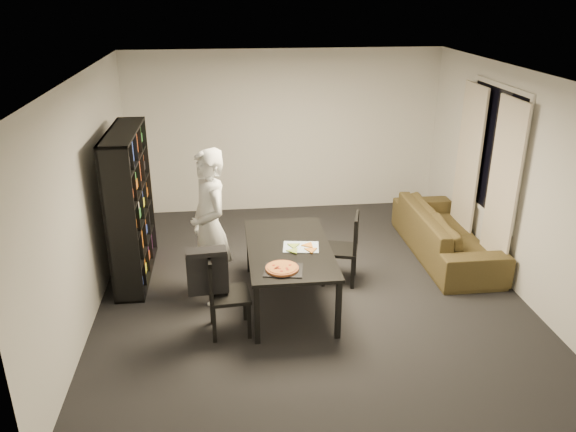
{
  "coord_description": "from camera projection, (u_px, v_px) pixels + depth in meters",
  "views": [
    {
      "loc": [
        -0.95,
        -6.06,
        3.46
      ],
      "look_at": [
        -0.28,
        -0.2,
        1.05
      ],
      "focal_mm": 35.0,
      "sensor_mm": 36.0,
      "label": 1
    }
  ],
  "objects": [
    {
      "name": "sofa",
      "position": [
        446.0,
        233.0,
        7.72
      ],
      "size": [
        0.87,
        2.22,
        0.65
      ],
      "primitive_type": "imported",
      "rotation": [
        0.0,
        0.0,
        1.57
      ],
      "color": "#392F16",
      "rests_on": "room"
    },
    {
      "name": "window_frame",
      "position": [
        493.0,
        151.0,
        7.23
      ],
      "size": [
        0.03,
        1.52,
        1.72
      ],
      "primitive_type": "cube",
      "color": "white",
      "rests_on": "room"
    },
    {
      "name": "kitchen_towel",
      "position": [
        301.0,
        247.0,
        6.39
      ],
      "size": [
        0.44,
        0.36,
        0.01
      ],
      "primitive_type": "cube",
      "rotation": [
        0.0,
        0.0,
        -0.15
      ],
      "color": "white",
      "rests_on": "dining_table"
    },
    {
      "name": "baking_tray",
      "position": [
        283.0,
        270.0,
        5.87
      ],
      "size": [
        0.45,
        0.38,
        0.01
      ],
      "primitive_type": "cube",
      "rotation": [
        0.0,
        0.0,
        -0.17
      ],
      "color": "black",
      "rests_on": "dining_table"
    },
    {
      "name": "room",
      "position": [
        310.0,
        188.0,
        6.49
      ],
      "size": [
        5.01,
        5.51,
        2.61
      ],
      "color": "black",
      "rests_on": "ground"
    },
    {
      "name": "pizza_slices",
      "position": [
        301.0,
        248.0,
        6.35
      ],
      "size": [
        0.47,
        0.44,
        0.01
      ],
      "primitive_type": null,
      "rotation": [
        0.0,
        0.0,
        -0.43
      ],
      "color": "gold",
      "rests_on": "dining_table"
    },
    {
      "name": "bookshelf",
      "position": [
        130.0,
        206.0,
        6.94
      ],
      "size": [
        0.35,
        1.5,
        1.9
      ],
      "primitive_type": "cube",
      "color": "black",
      "rests_on": "room"
    },
    {
      "name": "curtain_right",
      "position": [
        468.0,
        166.0,
        7.83
      ],
      "size": [
        0.03,
        0.7,
        2.25
      ],
      "primitive_type": "cube",
      "color": "beige",
      "rests_on": "room"
    },
    {
      "name": "dining_table",
      "position": [
        289.0,
        252.0,
        6.43
      ],
      "size": [
        0.95,
        1.7,
        0.71
      ],
      "color": "black",
      "rests_on": "room"
    },
    {
      "name": "chair_right",
      "position": [
        347.0,
        244.0,
        6.93
      ],
      "size": [
        0.52,
        0.52,
        0.91
      ],
      "rotation": [
        0.0,
        0.0,
        -1.85
      ],
      "color": "black",
      "rests_on": "room"
    },
    {
      "name": "pepperoni_pizza",
      "position": [
        282.0,
        268.0,
        5.86
      ],
      "size": [
        0.35,
        0.35,
        0.03
      ],
      "rotation": [
        0.0,
        0.0,
        -0.13
      ],
      "color": "#A4562F",
      "rests_on": "dining_table"
    },
    {
      "name": "draped_jacket",
      "position": [
        207.0,
        270.0,
        5.78
      ],
      "size": [
        0.43,
        0.21,
        0.51
      ],
      "rotation": [
        0.0,
        0.0,
        1.65
      ],
      "color": "black",
      "rests_on": "chair_left"
    },
    {
      "name": "chair_left",
      "position": [
        221.0,
        289.0,
        5.89
      ],
      "size": [
        0.46,
        0.46,
        0.92
      ],
      "rotation": [
        0.0,
        0.0,
        1.65
      ],
      "color": "black",
      "rests_on": "room"
    },
    {
      "name": "curtain_left",
      "position": [
        502.0,
        190.0,
        6.87
      ],
      "size": [
        0.03,
        0.7,
        2.25
      ],
      "primitive_type": "cube",
      "color": "beige",
      "rests_on": "room"
    },
    {
      "name": "window_pane",
      "position": [
        494.0,
        151.0,
        7.23
      ],
      "size": [
        0.02,
        1.4,
        1.6
      ],
      "primitive_type": "cube",
      "color": "black",
      "rests_on": "room"
    },
    {
      "name": "person",
      "position": [
        210.0,
        227.0,
        6.4
      ],
      "size": [
        0.65,
        0.78,
        1.84
      ],
      "primitive_type": "imported",
      "rotation": [
        0.0,
        0.0,
        -1.2
      ],
      "color": "silver",
      "rests_on": "room"
    }
  ]
}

